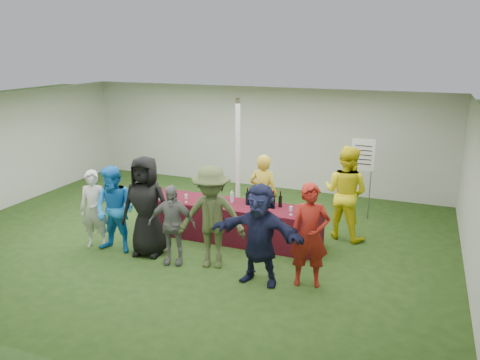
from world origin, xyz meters
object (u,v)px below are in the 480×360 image
at_px(customer_0, 94,209).
at_px(customer_2, 146,206).
at_px(staff_pourer, 263,194).
at_px(customer_4, 212,217).
at_px(serving_table, 231,221).
at_px(wine_list_sign, 363,161).
at_px(customer_6, 310,235).
at_px(customer_3, 172,225).
at_px(customer_1, 115,210).
at_px(dump_bucket, 308,213).
at_px(customer_5, 260,234).
at_px(staff_back, 346,193).

xyz_separation_m(customer_0, customer_2, (1.11, 0.08, 0.18)).
distance_m(staff_pourer, customer_4, 1.81).
xyz_separation_m(serving_table, wine_list_sign, (2.22, 2.18, 0.94)).
bearing_deg(customer_6, staff_pourer, 111.69).
relative_size(wine_list_sign, customer_3, 1.25).
relative_size(serving_table, customer_4, 1.99).
xyz_separation_m(wine_list_sign, customer_1, (-3.97, -3.50, -0.49)).
xyz_separation_m(wine_list_sign, customer_0, (-4.48, -3.45, -0.56)).
relative_size(dump_bucket, customer_1, 0.15).
height_order(customer_0, customer_1, customer_1).
xyz_separation_m(dump_bucket, customer_0, (-3.87, -1.06, -0.09)).
xyz_separation_m(serving_table, customer_6, (1.88, -1.24, 0.48)).
bearing_deg(customer_2, dump_bucket, 11.14).
relative_size(customer_1, customer_2, 0.88).
relative_size(customer_3, customer_5, 0.86).
relative_size(dump_bucket, staff_pourer, 0.15).
bearing_deg(staff_pourer, customer_2, 51.06).
relative_size(staff_back, customer_3, 1.30).
relative_size(staff_pourer, customer_4, 0.92).
xyz_separation_m(customer_4, customer_5, (0.95, -0.25, -0.07)).
bearing_deg(customer_4, customer_5, -27.14).
bearing_deg(customer_3, customer_5, -18.05).
bearing_deg(customer_1, staff_back, 29.05).
distance_m(customer_1, customer_2, 0.62).
relative_size(staff_back, customer_2, 1.01).
xyz_separation_m(staff_pourer, customer_6, (1.39, -1.80, 0.02)).
xyz_separation_m(dump_bucket, customer_2, (-2.76, -0.98, 0.09)).
height_order(staff_back, customer_5, staff_back).
height_order(wine_list_sign, customer_5, wine_list_sign).
bearing_deg(staff_pourer, customer_3, 65.98).
relative_size(staff_back, customer_0, 1.25).
bearing_deg(customer_0, customer_3, -21.83).
bearing_deg(serving_table, customer_2, -134.07).
xyz_separation_m(staff_back, customer_0, (-4.34, -2.20, -0.19)).
xyz_separation_m(customer_3, customer_4, (0.71, 0.14, 0.18)).
bearing_deg(customer_5, customer_4, 167.98).
relative_size(wine_list_sign, customer_6, 1.06).
bearing_deg(staff_back, dump_bucket, 83.72).
distance_m(customer_3, customer_4, 0.74).
xyz_separation_m(customer_0, customer_1, (0.51, -0.05, 0.07)).
bearing_deg(wine_list_sign, customer_0, -142.37).
bearing_deg(customer_4, dump_bucket, 22.00).
xyz_separation_m(customer_3, customer_5, (1.66, -0.10, 0.12)).
bearing_deg(customer_3, dump_bucket, 13.49).
xyz_separation_m(customer_2, customer_5, (2.28, -0.27, -0.09)).
distance_m(wine_list_sign, customer_3, 4.53).
distance_m(serving_table, customer_5, 1.90).
height_order(serving_table, dump_bucket, dump_bucket).
relative_size(serving_table, staff_back, 1.91).
bearing_deg(customer_6, customer_2, 163.18).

